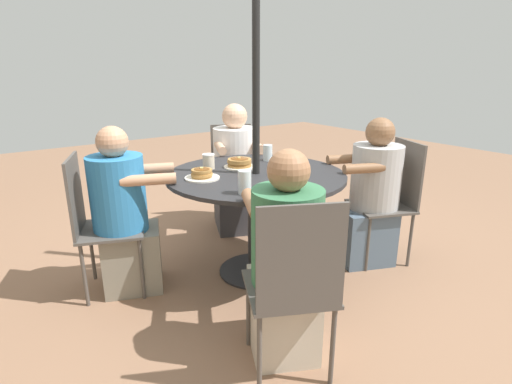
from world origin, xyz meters
The scene contains 19 objects.
ground_plane centered at (0.00, 0.00, 0.00)m, with size 12.00×12.00×0.00m, color #8C664C.
patio_table centered at (0.00, 0.00, 0.62)m, with size 1.24×1.24×0.76m.
umbrella_pole centered at (0.00, 0.00, 1.21)m, with size 0.05×0.05×2.42m, color black.
patio_chair_north centered at (0.40, 0.99, 0.53)m, with size 0.53×0.53×0.94m.
diner_north centered at (0.34, 0.83, 0.51)m, with size 0.51×0.59×1.12m.
patio_chair_east centered at (-0.95, 0.48, 0.53)m, with size 0.55×0.55×0.94m.
diner_east centered at (-0.80, 0.40, 0.51)m, with size 0.59×0.52×1.11m.
patio_chair_south centered at (-0.43, -0.98, 0.53)m, with size 0.54×0.54×0.94m.
diner_south centered at (-0.35, -0.82, 0.50)m, with size 0.52×0.57×1.12m.
patio_chair_west centered at (0.97, -0.44, 0.53)m, with size 0.54×0.54×0.94m.
diner_west centered at (0.81, -0.37, 0.52)m, with size 0.62×0.56×1.15m.
pancake_plate_a centered at (-0.11, -0.24, 0.78)m, with size 0.23×0.23×0.06m.
pancake_plate_b centered at (-0.43, 0.11, 0.78)m, with size 0.23×0.23×0.06m.
pancake_plate_c centered at (0.10, 0.37, 0.79)m, with size 0.23×0.23×0.08m.
pancake_plate_d centered at (0.20, 0.00, 0.79)m, with size 0.23×0.23×0.08m.
syrup_bottle centered at (-0.23, -0.10, 0.81)m, with size 0.08×0.06×0.15m.
coffee_cup centered at (0.31, 0.20, 0.81)m, with size 0.09×0.09×0.11m.
drinking_glass_a centered at (0.26, -0.31, 0.82)m, with size 0.07×0.07×0.12m, color silver.
drinking_glass_b centered at (-0.34, 0.33, 0.83)m, with size 0.08×0.08×0.14m, color silver.
Camera 1 is at (-2.16, 1.57, 1.47)m, focal length 28.00 mm.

